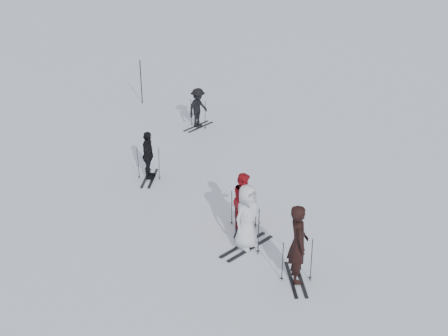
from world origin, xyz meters
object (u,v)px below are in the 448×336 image
at_px(skier_grey, 247,218).
at_px(piste_marker, 141,82).
at_px(skier_red, 244,200).
at_px(skier_uphill_left, 148,156).
at_px(skier_near_dark, 298,244).
at_px(skier_uphill_far, 198,108).

distance_m(skier_grey, piste_marker, 13.53).
height_order(skier_red, skier_uphill_left, skier_uphill_left).
relative_size(skier_near_dark, skier_grey, 1.11).
relative_size(skier_grey, skier_uphill_far, 1.09).
bearing_deg(skier_near_dark, skier_uphill_left, 32.70).
xyz_separation_m(skier_uphill_far, piste_marker, (-3.09, 3.03, 0.21)).
height_order(skier_red, piste_marker, piste_marker).
xyz_separation_m(skier_near_dark, skier_uphill_left, (-4.78, 5.37, -0.17)).
bearing_deg(piste_marker, skier_uphill_left, -75.49).
relative_size(skier_uphill_left, skier_uphill_far, 1.00).
xyz_separation_m(skier_grey, skier_uphill_far, (-2.55, 9.27, -0.08)).
bearing_deg(skier_grey, skier_near_dark, -98.37).
bearing_deg(skier_uphill_left, skier_uphill_far, -11.58).
bearing_deg(skier_grey, piste_marker, 63.22).
bearing_deg(skier_near_dark, skier_red, 20.51).
height_order(skier_grey, skier_uphill_far, skier_grey).
bearing_deg(skier_red, skier_uphill_far, 22.11).
bearing_deg(piste_marker, skier_near_dark, -63.13).
relative_size(skier_near_dark, piste_marker, 0.96).
xyz_separation_m(skier_grey, skier_uphill_left, (-3.50, 4.01, -0.07)).
relative_size(skier_red, skier_uphill_left, 0.97).
bearing_deg(skier_uphill_left, skier_grey, -140.21).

